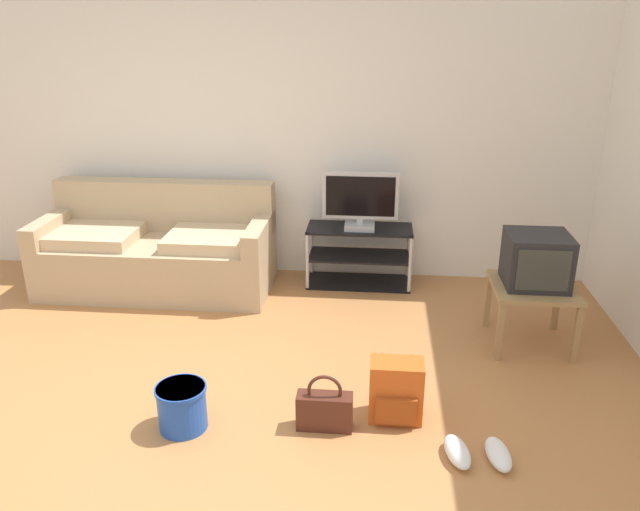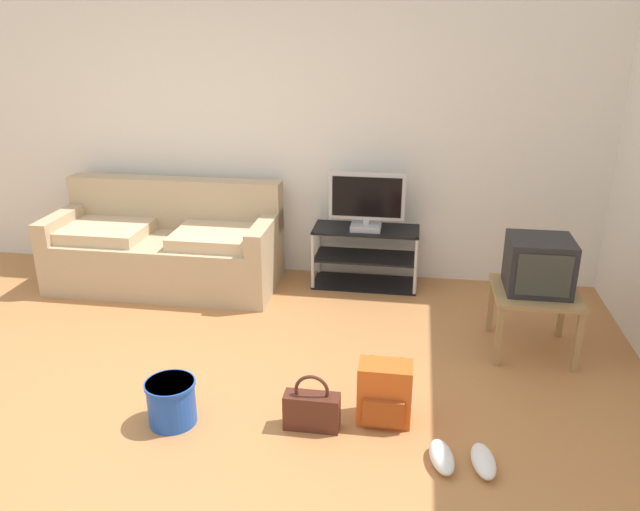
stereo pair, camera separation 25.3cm
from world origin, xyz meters
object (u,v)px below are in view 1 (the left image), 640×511
object	(u,v)px
crt_tv	(537,260)
sneakers_pair	(478,453)
flat_tv	(360,201)
side_table	(533,294)
backpack	(396,391)
handbag	(325,410)
tv_stand	(359,256)
couch	(158,251)
cleaning_bucket	(182,406)

from	to	relation	value
crt_tv	sneakers_pair	world-z (taller)	crt_tv
flat_tv	side_table	size ratio (longest dim) A/B	1.13
backpack	handbag	distance (m)	0.43
crt_tv	backpack	size ratio (longest dim) A/B	1.15
backpack	tv_stand	bearing A→B (deg)	92.53
tv_stand	backpack	xyz separation A→B (m)	(0.29, -1.98, -0.08)
tv_stand	crt_tv	size ratio (longest dim) A/B	2.15
side_table	handbag	world-z (taller)	side_table
couch	sneakers_pair	world-z (taller)	couch
flat_tv	crt_tv	xyz separation A→B (m)	(1.25, -0.95, -0.12)
flat_tv	cleaning_bucket	size ratio (longest dim) A/B	2.20
tv_stand	couch	bearing A→B (deg)	-172.41
flat_tv	backpack	distance (m)	2.06
crt_tv	cleaning_bucket	distance (m)	2.54
tv_stand	flat_tv	xyz separation A→B (m)	(0.00, -0.02, 0.50)
side_table	backpack	world-z (taller)	side_table
flat_tv	cleaning_bucket	bearing A→B (deg)	-113.06
handbag	couch	bearing A→B (deg)	130.38
couch	crt_tv	size ratio (longest dim) A/B	4.59
handbag	cleaning_bucket	world-z (taller)	handbag
couch	cleaning_bucket	bearing A→B (deg)	-67.82
couch	cleaning_bucket	size ratio (longest dim) A/B	6.66
couch	sneakers_pair	bearing A→B (deg)	-40.67
side_table	backpack	size ratio (longest dim) A/B	1.54
side_table	handbag	size ratio (longest dim) A/B	1.65
flat_tv	couch	bearing A→B (deg)	-173.14
handbag	backpack	bearing A→B (deg)	18.45
flat_tv	crt_tv	world-z (taller)	flat_tv
flat_tv	cleaning_bucket	xyz separation A→B (m)	(-0.92, -2.16, -0.62)
side_table	cleaning_bucket	xyz separation A→B (m)	(-2.17, -1.20, -0.25)
flat_tv	handbag	bearing A→B (deg)	-93.20
side_table	cleaning_bucket	world-z (taller)	side_table
tv_stand	cleaning_bucket	bearing A→B (deg)	-112.85
side_table	backpack	distance (m)	1.40
backpack	flat_tv	bearing A→B (deg)	92.63
tv_stand	side_table	distance (m)	1.60
couch	backpack	distance (m)	2.66
cleaning_bucket	sneakers_pair	bearing A→B (deg)	-4.67
tv_stand	backpack	bearing A→B (deg)	-81.79
flat_tv	side_table	bearing A→B (deg)	-37.67
flat_tv	tv_stand	bearing A→B (deg)	90.00
backpack	cleaning_bucket	xyz separation A→B (m)	(-1.21, -0.21, -0.04)
side_table	tv_stand	bearing A→B (deg)	141.69
cleaning_bucket	sneakers_pair	world-z (taller)	cleaning_bucket
couch	backpack	world-z (taller)	couch
couch	flat_tv	size ratio (longest dim) A/B	3.03
handbag	sneakers_pair	size ratio (longest dim) A/B	0.91
side_table	crt_tv	xyz separation A→B (m)	(-0.00, 0.02, 0.25)
sneakers_pair	cleaning_bucket	bearing A→B (deg)	175.33
flat_tv	sneakers_pair	size ratio (longest dim) A/B	1.70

